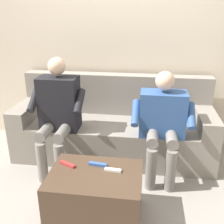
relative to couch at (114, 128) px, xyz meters
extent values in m
plane|color=gray|center=(0.00, 0.74, -0.31)|extent=(8.00, 8.00, 0.00)
cube|color=beige|center=(0.00, -0.41, 0.96)|extent=(4.24, 0.06, 2.54)
cube|color=gray|center=(0.00, 0.14, -0.10)|extent=(1.80, 0.58, 0.41)
cube|color=gray|center=(0.00, -0.23, 0.14)|extent=(2.20, 0.17, 0.89)
cube|color=gray|center=(-1.00, 0.14, -0.02)|extent=(0.20, 0.58, 0.59)
cube|color=gray|center=(1.00, 0.14, -0.02)|extent=(0.20, 0.58, 0.59)
cube|color=#4C3828|center=(0.00, 1.09, -0.10)|extent=(0.72, 0.52, 0.42)
cube|color=#335693|center=(-0.53, 0.31, 0.33)|extent=(0.45, 0.25, 0.45)
sphere|color=beige|center=(-0.53, 0.31, 0.66)|extent=(0.18, 0.18, 0.18)
cylinder|color=gray|center=(-0.62, 0.47, 0.16)|extent=(0.11, 0.34, 0.11)
cylinder|color=gray|center=(-0.44, 0.47, 0.16)|extent=(0.11, 0.34, 0.11)
cylinder|color=gray|center=(-0.62, 0.64, -0.10)|extent=(0.10, 0.10, 0.41)
cylinder|color=gray|center=(-0.44, 0.64, -0.10)|extent=(0.10, 0.10, 0.41)
cylinder|color=#335693|center=(-0.79, 0.39, 0.35)|extent=(0.08, 0.27, 0.22)
cylinder|color=#335693|center=(-0.26, 0.39, 0.35)|extent=(0.08, 0.27, 0.22)
cube|color=black|center=(0.53, 0.30, 0.38)|extent=(0.39, 0.26, 0.56)
sphere|color=beige|center=(0.53, 0.30, 0.77)|extent=(0.18, 0.18, 0.18)
cylinder|color=gray|center=(0.44, 0.48, 0.16)|extent=(0.11, 0.37, 0.11)
cylinder|color=gray|center=(0.62, 0.48, 0.16)|extent=(0.11, 0.37, 0.11)
cylinder|color=gray|center=(0.44, 0.67, -0.10)|extent=(0.10, 0.10, 0.41)
cylinder|color=gray|center=(0.62, 0.67, -0.10)|extent=(0.10, 0.10, 0.41)
cylinder|color=black|center=(0.29, 0.38, 0.44)|extent=(0.08, 0.27, 0.22)
cylinder|color=black|center=(0.76, 0.38, 0.44)|extent=(0.08, 0.27, 0.22)
cube|color=white|center=(-0.13, 1.03, 0.12)|extent=(0.13, 0.05, 0.02)
cube|color=#B73333|center=(0.25, 1.00, 0.12)|extent=(0.15, 0.09, 0.02)
cube|color=#3860B7|center=(0.00, 0.97, 0.12)|extent=(0.15, 0.05, 0.02)
camera|label=1|loc=(-0.37, 2.78, 1.30)|focal=42.60mm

